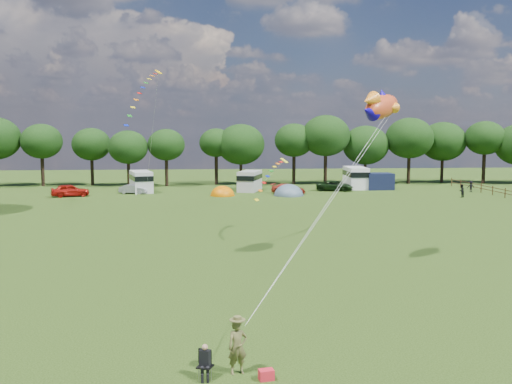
{
  "coord_description": "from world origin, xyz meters",
  "views": [
    {
      "loc": [
        -3.03,
        -28.45,
        7.93
      ],
      "look_at": [
        0.0,
        8.0,
        4.0
      ],
      "focal_mm": 40.0,
      "sensor_mm": 36.0,
      "label": 1
    }
  ],
  "objects": [
    {
      "name": "fence",
      "position": [
        32.0,
        34.5,
        0.7
      ],
      "size": [
        0.12,
        33.12,
        1.2
      ],
      "color": "#472D19",
      "rests_on": "ground"
    },
    {
      "name": "ground_plane",
      "position": [
        0.0,
        0.0,
        0.0
      ],
      "size": [
        180.0,
        180.0,
        0.0
      ],
      "primitive_type": "plane",
      "color": "black",
      "rests_on": "ground"
    },
    {
      "name": "campervan_c",
      "position": [
        2.38,
        46.61,
        1.43
      ],
      "size": [
        3.78,
        5.85,
        2.65
      ],
      "rotation": [
        0.0,
        0.0,
        1.27
      ],
      "color": "#B2B2B5",
      "rests_on": "ground"
    },
    {
      "name": "streamer_kite_a",
      "position": [
        -9.24,
        29.5,
        12.11
      ],
      "size": [
        3.35,
        5.69,
        5.8
      ],
      "rotation": [
        0.0,
        0.0,
        1.03
      ],
      "color": "#FFC007",
      "rests_on": "ground"
    },
    {
      "name": "car_a",
      "position": [
        -19.79,
        41.74,
        0.76
      ],
      "size": [
        4.9,
        3.11,
        1.52
      ],
      "primitive_type": "imported",
      "rotation": [
        0.0,
        0.0,
        1.88
      ],
      "color": "#A0110A",
      "rests_on": "ground"
    },
    {
      "name": "tree_line",
      "position": [
        5.3,
        54.99,
        6.35
      ],
      "size": [
        102.98,
        10.98,
        10.27
      ],
      "color": "black",
      "rests_on": "ground"
    },
    {
      "name": "car_d",
      "position": [
        13.62,
        45.7,
        0.68
      ],
      "size": [
        5.4,
        3.54,
        1.36
      ],
      "primitive_type": "imported",
      "rotation": [
        0.0,
        0.0,
        1.29
      ],
      "color": "black",
      "rests_on": "ground"
    },
    {
      "name": "car_b",
      "position": [
        -12.54,
        44.32,
        0.59
      ],
      "size": [
        3.57,
        2.09,
        1.19
      ],
      "primitive_type": "imported",
      "rotation": [
        0.0,
        0.0,
        1.3
      ],
      "color": "gray",
      "rests_on": "ground"
    },
    {
      "name": "campervan_b",
      "position": [
        -11.84,
        46.42,
        1.46
      ],
      "size": [
        3.72,
        5.98,
        2.72
      ],
      "rotation": [
        0.0,
        0.0,
        1.83
      ],
      "color": "silver",
      "rests_on": "ground"
    },
    {
      "name": "camp_chair",
      "position": [
        -3.2,
        -10.76,
        0.68
      ],
      "size": [
        0.6,
        0.62,
        1.14
      ],
      "rotation": [
        0.0,
        0.0,
        -0.42
      ],
      "color": "#99999E",
      "rests_on": "ground"
    },
    {
      "name": "kite_flyer",
      "position": [
        -2.14,
        -10.5,
        0.9
      ],
      "size": [
        0.74,
        0.58,
        1.79
      ],
      "primitive_type": "imported",
      "rotation": [
        0.0,
        0.0,
        0.25
      ],
      "color": "brown",
      "rests_on": "ground"
    },
    {
      "name": "car_c",
      "position": [
        7.01,
        42.85,
        0.63
      ],
      "size": [
        4.55,
        3.3,
        1.26
      ],
      "primitive_type": "imported",
      "rotation": [
        0.0,
        0.0,
        1.16
      ],
      "color": "maroon",
      "rests_on": "ground"
    },
    {
      "name": "awning_navy",
      "position": [
        19.97,
        47.04,
        1.11
      ],
      "size": [
        3.67,
        3.03,
        2.22
      ],
      "primitive_type": "cube",
      "rotation": [
        0.0,
        0.0,
        0.04
      ],
      "color": "#121733",
      "rests_on": "ground"
    },
    {
      "name": "kite_bag",
      "position": [
        -1.25,
        -11.06,
        0.17
      ],
      "size": [
        0.53,
        0.4,
        0.34
      ],
      "primitive_type": "cube",
      "rotation": [
        0.0,
        0.0,
        0.19
      ],
      "color": "red",
      "rests_on": "ground"
    },
    {
      "name": "campervan_d",
      "position": [
        17.27,
        48.77,
        1.58
      ],
      "size": [
        2.8,
        6.11,
        2.95
      ],
      "rotation": [
        0.0,
        0.0,
        1.53
      ],
      "color": "white",
      "rests_on": "ground"
    },
    {
      "name": "tent_orange",
      "position": [
        -1.38,
        41.29,
        0.02
      ],
      "size": [
        3.05,
        3.34,
        2.39
      ],
      "color": "#DA6A00",
      "rests_on": "ground"
    },
    {
      "name": "fish_kite",
      "position": [
        7.06,
        4.84,
        9.36
      ],
      "size": [
        3.57,
        3.66,
        2.17
      ],
      "rotation": [
        0.0,
        -0.21,
        0.81
      ],
      "color": "#CE451E",
      "rests_on": "ground"
    },
    {
      "name": "walker_a",
      "position": [
        27.1,
        37.04,
        0.79
      ],
      "size": [
        0.9,
        0.84,
        1.59
      ],
      "primitive_type": "imported",
      "rotation": [
        0.0,
        0.0,
        3.78
      ],
      "color": "black",
      "rests_on": "ground"
    },
    {
      "name": "walker_b",
      "position": [
        30.95,
        42.71,
        0.74
      ],
      "size": [
        0.98,
        0.5,
        1.48
      ],
      "primitive_type": "imported",
      "rotation": [
        0.0,
        0.0,
        3.09
      ],
      "color": "black",
      "rests_on": "ground"
    },
    {
      "name": "tent_greyblue",
      "position": [
        6.76,
        40.7,
        0.02
      ],
      "size": [
        3.75,
        4.1,
        2.79
      ],
      "color": "#475B6A",
      "rests_on": "ground"
    },
    {
      "name": "streamer_kite_c",
      "position": [
        1.81,
        13.85,
        4.88
      ],
      "size": [
        3.1,
        5.0,
        2.81
      ],
      "rotation": [
        0.0,
        0.0,
        1.1
      ],
      "color": "#F7FC22",
      "rests_on": "ground"
    }
  ]
}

